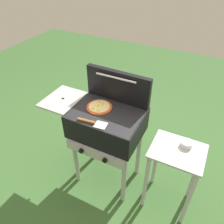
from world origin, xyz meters
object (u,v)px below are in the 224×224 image
Objects in this scene: grill at (106,124)px; topping_bowl_near at (186,144)px; pizza_cheese at (99,107)px; spatula at (92,123)px; prep_table at (174,166)px.

grill is 9.74× the size of topping_bowl_near.
pizza_cheese reaches higher than grill.
grill is at bearing 82.40° from spatula.
grill is 0.18m from pizza_cheese.
spatula reaches higher than prep_table.
grill is 4.09× the size of pizza_cheese.
pizza_cheese is at bearing 177.88° from prep_table.
pizza_cheese is (-0.08, 0.03, 0.15)m from grill.
spatula is at bearing -164.92° from prep_table.
topping_bowl_near is (0.74, 0.27, -0.15)m from spatula.
spatula is at bearing -160.03° from topping_bowl_near.
topping_bowl_near is at bearing 60.70° from prep_table.
pizza_cheese reaches higher than topping_bowl_near.
prep_table is at bearing 15.08° from spatula.
spatula is 0.81m from topping_bowl_near.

